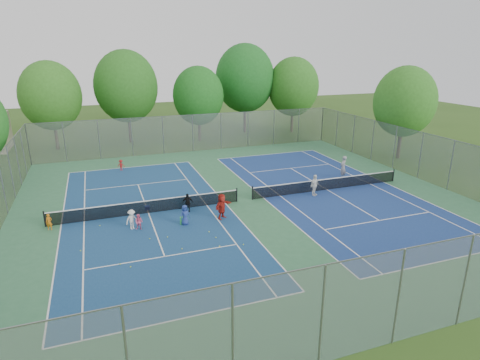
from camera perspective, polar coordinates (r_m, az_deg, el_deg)
name	(u,v)px	position (r m, az deg, el deg)	size (l,w,h in m)	color
ground	(245,201)	(29.60, 0.66, -2.96)	(120.00, 120.00, 0.00)	#2D4E18
court_pad	(245,201)	(29.60, 0.66, -2.95)	(32.00, 32.00, 0.01)	#326943
court_left	(149,213)	(28.08, -12.88, -4.60)	(10.97, 23.77, 0.01)	navy
court_right	(327,190)	(32.57, 12.27, -1.36)	(10.97, 23.77, 0.01)	navy
net_left	(148,207)	(27.92, -12.95, -3.77)	(12.87, 0.10, 0.91)	black
net_right	(327,184)	(32.43, 12.33, -0.63)	(12.87, 0.10, 0.91)	black
fence_north	(193,133)	(43.83, -6.74, 6.62)	(32.00, 0.10, 4.00)	gray
fence_south	(398,298)	(16.32, 21.57, -15.31)	(32.00, 0.10, 4.00)	gray
fence_east	(420,156)	(37.48, 24.28, 3.16)	(32.00, 0.10, 4.00)	gray
tree_nw	(50,96)	(48.28, -25.36, 10.78)	(6.40, 6.40, 9.58)	#443326
tree_nl	(126,86)	(49.16, -15.89, 12.67)	(7.20, 7.20, 10.69)	#443326
tree_nc	(198,96)	(48.58, -5.95, 11.82)	(6.00, 6.00, 8.85)	#443326
tree_nr	(245,78)	(53.37, 0.70, 14.26)	(7.60, 7.60, 11.42)	#443326
tree_ne	(293,87)	(54.06, 7.59, 13.01)	(6.60, 6.60, 9.77)	#443326
tree_side_e	(405,102)	(43.17, 22.37, 10.27)	(6.00, 6.00, 9.20)	#443326
ball_crate	(147,208)	(28.65, -13.06, -3.88)	(0.33, 0.33, 0.28)	blue
ball_hopper	(182,221)	(25.91, -8.25, -5.75)	(0.25, 0.25, 0.49)	green
student_a	(49,222)	(27.41, -25.52, -5.42)	(0.38, 0.25, 1.05)	orange
student_b	(139,222)	(25.57, -14.18, -5.82)	(0.50, 0.39, 1.02)	#EF5D87
student_c	(132,219)	(25.72, -15.13, -5.44)	(0.83, 0.48, 1.28)	silver
student_d	(187,203)	(27.67, -7.48, -3.21)	(0.77, 0.32, 1.31)	black
student_e	(185,215)	(25.67, -7.84, -4.95)	(0.65, 0.42, 1.32)	navy
student_f	(222,206)	(26.26, -2.59, -3.77)	(1.60, 0.51, 1.73)	#A92118
child_far_baseline	(121,165)	(38.35, -16.56, 2.03)	(0.66, 0.38, 1.02)	#A21719
instructor	(343,167)	(35.48, 14.45, 1.76)	(0.73, 0.48, 2.00)	gray
teen_court_b	(314,185)	(30.88, 10.55, -0.74)	(0.97, 0.40, 1.65)	white
tennis_ball_0	(100,226)	(26.93, -19.32, -6.18)	(0.07, 0.07, 0.07)	#BFDC33
tennis_ball_1	(244,245)	(23.13, 0.50, -9.19)	(0.07, 0.07, 0.07)	#CAEC36
tennis_ball_2	(167,237)	(24.36, -10.28, -8.02)	(0.07, 0.07, 0.07)	#A8CC2F
tennis_ball_3	(81,251)	(24.15, -21.74, -9.35)	(0.07, 0.07, 0.07)	#B1D932
tennis_ball_4	(150,239)	(24.36, -12.72, -8.19)	(0.07, 0.07, 0.07)	#B0D431
tennis_ball_5	(216,238)	(23.96, -3.45, -8.20)	(0.07, 0.07, 0.07)	#A3C22D
tennis_ball_6	(120,264)	(22.09, -16.67, -11.43)	(0.07, 0.07, 0.07)	#C9E234
tennis_ball_7	(217,216)	(26.85, -3.36, -5.19)	(0.07, 0.07, 0.07)	yellow
tennis_ball_8	(182,249)	(22.89, -8.26, -9.70)	(0.07, 0.07, 0.07)	#B5C92E
tennis_ball_9	(131,267)	(21.70, -15.30, -11.87)	(0.07, 0.07, 0.07)	#ACD130
tennis_ball_10	(209,232)	(24.68, -4.42, -7.40)	(0.07, 0.07, 0.07)	#D9F438
tennis_ball_11	(220,247)	(22.96, -2.93, -9.43)	(0.07, 0.07, 0.07)	yellow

